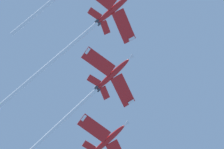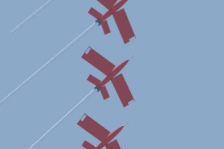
% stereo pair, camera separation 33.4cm
% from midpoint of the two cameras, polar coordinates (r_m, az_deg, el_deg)
% --- Properties ---
extents(jet_second, '(19.87, 51.95, 21.80)m').
position_cam_midpoint_polar(jet_second, '(117.22, -4.53, 4.40)').
color(jet_second, red).
extents(jet_third, '(19.96, 45.97, 19.74)m').
position_cam_midpoint_polar(jet_third, '(119.42, -3.53, -3.22)').
color(jet_third, red).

